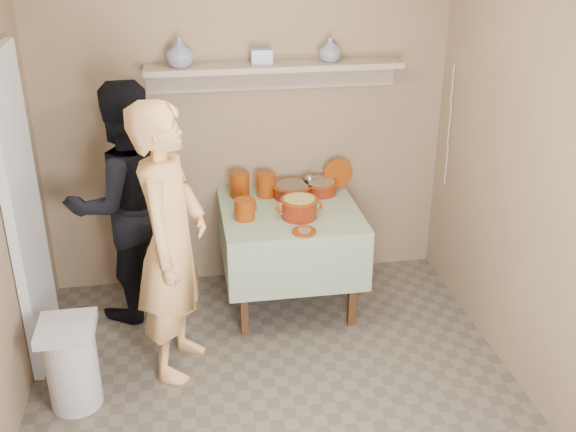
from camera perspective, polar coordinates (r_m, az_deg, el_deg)
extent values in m
plane|color=#60574B|center=(4.08, -0.39, -16.82)|extent=(3.50, 3.50, 0.00)
cube|color=silver|center=(4.44, -21.43, 0.25)|extent=(0.06, 0.70, 2.00)
cylinder|color=maroon|center=(4.96, -4.12, 2.69)|extent=(0.14, 0.14, 0.19)
cylinder|color=maroon|center=(4.97, -1.86, 2.65)|extent=(0.14, 0.14, 0.17)
cylinder|color=maroon|center=(4.60, -3.68, 0.57)|extent=(0.14, 0.14, 0.14)
cylinder|color=maroon|center=(4.77, -3.56, 0.83)|extent=(0.15, 0.15, 0.04)
cylinder|color=maroon|center=(5.10, 4.27, 3.60)|extent=(0.23, 0.08, 0.23)
imported|color=navy|center=(4.86, 3.58, 13.88)|extent=(0.19, 0.19, 0.17)
imported|color=navy|center=(4.72, -9.15, 13.51)|extent=(0.27, 0.27, 0.20)
cube|color=navy|center=(4.78, -2.25, 13.33)|extent=(0.15, 0.11, 0.10)
imported|color=#F2AE68|center=(4.09, -9.84, -2.28)|extent=(0.59, 0.74, 1.76)
imported|color=black|center=(4.76, -13.52, 1.05)|extent=(1.02, 0.92, 1.71)
cube|color=#95795B|center=(5.01, -3.60, 8.29)|extent=(3.00, 0.02, 2.60)
cube|color=#95795B|center=(3.88, 22.17, 1.51)|extent=(0.02, 3.50, 2.60)
cube|color=#4C2D16|center=(4.59, -3.78, -6.24)|extent=(0.05, 0.05, 0.71)
cube|color=#4C2D16|center=(4.70, 5.51, -5.46)|extent=(0.05, 0.05, 0.71)
cube|color=#4C2D16|center=(5.25, -4.63, -2.04)|extent=(0.05, 0.05, 0.71)
cube|color=#4C2D16|center=(5.36, 3.49, -1.45)|extent=(0.05, 0.05, 0.71)
cube|color=#4C2D16|center=(4.79, 0.15, 0.29)|extent=(0.90, 0.90, 0.04)
cube|color=#28591E|center=(4.78, 0.15, 0.56)|extent=(0.96, 0.96, 0.01)
cube|color=#28591E|center=(4.45, 1.17, -4.45)|extent=(0.96, 0.01, 0.44)
cube|color=#28591E|center=(5.30, -0.70, 0.52)|extent=(0.96, 0.01, 0.44)
cube|color=#28591E|center=(4.82, -5.49, -2.15)|extent=(0.01, 0.96, 0.44)
cube|color=#28591E|center=(4.97, 5.62, -1.35)|extent=(0.01, 0.96, 0.44)
cylinder|color=#63150B|center=(4.96, 0.36, 2.16)|extent=(0.28, 0.28, 0.09)
cylinder|color=maroon|center=(4.95, 0.36, 2.60)|extent=(0.30, 0.30, 0.01)
cylinder|color=brown|center=(4.95, 0.36, 2.43)|extent=(0.25, 0.25, 0.05)
cylinder|color=#63150B|center=(5.03, 2.66, 2.46)|extent=(0.26, 0.26, 0.09)
cylinder|color=maroon|center=(5.02, 2.66, 2.90)|extent=(0.28, 0.28, 0.01)
cylinder|color=#8C6B54|center=(5.02, 2.66, 2.73)|extent=(0.23, 0.23, 0.05)
cylinder|color=silver|center=(4.90, 2.57, 3.48)|extent=(0.01, 0.22, 0.16)
sphere|color=silver|center=(5.02, 1.83, 3.14)|extent=(0.07, 0.07, 0.07)
cylinder|color=#63150B|center=(4.61, 0.96, 0.66)|extent=(0.24, 0.24, 0.14)
cylinder|color=maroon|center=(4.59, 0.97, 1.39)|extent=(0.25, 0.25, 0.01)
cylinder|color=tan|center=(4.59, 0.97, 1.22)|extent=(0.21, 0.21, 0.05)
torus|color=maroon|center=(4.59, -0.51, 0.64)|extent=(0.09, 0.02, 0.09)
torus|color=maroon|center=(4.63, 2.42, 0.84)|extent=(0.09, 0.02, 0.09)
cylinder|color=maroon|center=(4.42, 1.38, -1.33)|extent=(0.16, 0.16, 0.02)
cylinder|color=#8C6B54|center=(4.42, 1.38, -1.20)|extent=(0.09, 0.09, 0.01)
cube|color=tan|center=(4.80, -1.12, 12.54)|extent=(1.80, 0.25, 0.04)
cube|color=tan|center=(4.94, -1.32, 11.69)|extent=(1.80, 0.02, 0.18)
cylinder|color=silver|center=(4.23, -17.77, -12.20)|extent=(0.30, 0.30, 0.50)
cube|color=silver|center=(4.07, -18.27, -9.03)|extent=(0.32, 0.32, 0.06)
cylinder|color=silver|center=(5.06, 13.74, 10.73)|extent=(0.01, 0.01, 0.30)
cylinder|color=silver|center=(5.12, 13.49, 7.42)|extent=(0.01, 0.01, 0.30)
cylinder|color=silver|center=(5.19, 13.25, 4.19)|extent=(0.01, 0.01, 0.30)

